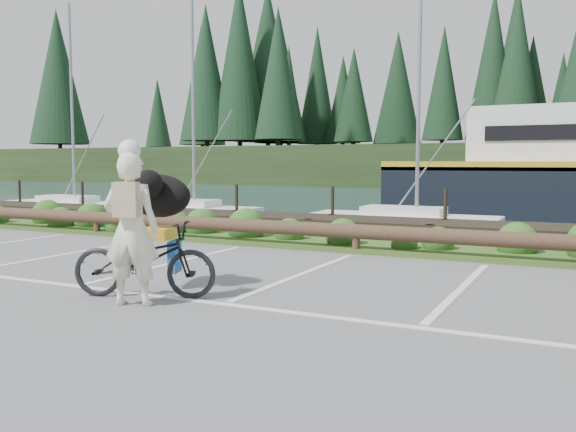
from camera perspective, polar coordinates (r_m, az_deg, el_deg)
The scene contains 7 objects.
ground at distance 8.44m, azimuth -4.53°, elevation -7.68°, with size 72.00×72.00×0.00m, color #5A5B5D.
harbor_backdrop at distance 85.62m, azimuth 23.90°, elevation 3.39°, with size 170.00×160.00×30.00m.
vegetation_strip at distance 13.18m, azimuth 7.42°, elevation -2.87°, with size 34.00×1.60×0.10m, color #3D5B21.
log_rail at distance 12.54m, azimuth 6.37°, elevation -3.50°, with size 32.00×0.30×0.60m, color #443021, non-canonical shape.
bicycle at distance 8.61m, azimuth -13.30°, elevation -3.99°, with size 0.70×2.00×1.05m, color black.
cyclist at distance 8.11m, azimuth -14.46°, elevation -1.23°, with size 0.72×0.48×1.99m, color #ECECC8.
dog at distance 9.12m, azimuth -12.06°, elevation 1.86°, with size 1.10×0.54×0.63m, color black.
Camera 1 is at (4.24, -7.05, 1.86)m, focal length 38.00 mm.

